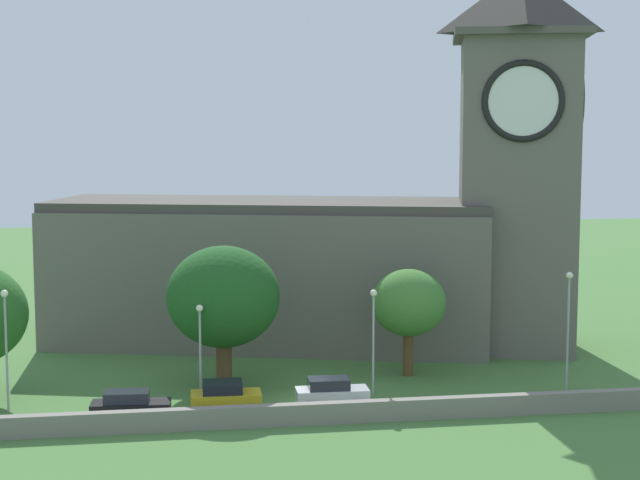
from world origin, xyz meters
TOP-DOWN VIEW (x-y plane):
  - ground_plane at (0.00, 15.00)m, footprint 200.00×200.00m
  - church at (5.59, 16.91)m, footprint 41.73×21.05m
  - quay_barrier at (0.00, -3.76)m, footprint 40.53×0.70m
  - car_black at (-10.44, -1.41)m, footprint 4.59×2.25m
  - car_yellow at (-4.95, -0.53)m, footprint 4.18×2.35m
  - car_silver at (1.39, -0.53)m, footprint 4.37×2.13m
  - streetlamp_west_end at (-17.58, 1.52)m, footprint 0.44×0.44m
  - streetlamp_west_mid at (-6.28, 1.99)m, footprint 0.44×0.44m
  - streetlamp_central at (4.43, 1.71)m, footprint 0.44×0.44m
  - streetlamp_east_mid at (16.87, 0.95)m, footprint 0.44×0.44m
  - tree_riverside_east at (7.82, 6.26)m, footprint 5.01×5.01m
  - tree_churchyard at (-4.63, 5.47)m, footprint 7.29×7.29m

SIDE VIEW (x-z plane):
  - ground_plane at x=0.00m, z-range 0.00..0.00m
  - quay_barrier at x=0.00m, z-range 0.00..1.21m
  - car_black at x=-10.44m, z-range 0.01..1.73m
  - car_silver at x=1.39m, z-range 0.01..1.79m
  - car_yellow at x=-4.95m, z-range 0.01..1.84m
  - streetlamp_west_mid at x=-6.28m, z-range 1.10..7.10m
  - streetlamp_central at x=4.43m, z-range 1.15..7.85m
  - streetlamp_west_end at x=-17.58m, z-range 1.19..8.46m
  - tree_riverside_east at x=7.82m, z-range 1.33..8.58m
  - streetlamp_east_mid at x=16.87m, z-range 1.22..8.84m
  - tree_churchyard at x=-4.63m, z-range 1.25..10.40m
  - church at x=5.59m, z-range -5.72..22.51m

